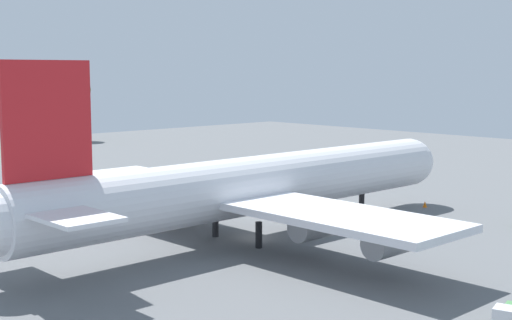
{
  "coord_description": "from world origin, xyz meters",
  "views": [
    {
      "loc": [
        -52.64,
        -55.65,
        18.14
      ],
      "look_at": [
        0.0,
        0.0,
        8.53
      ],
      "focal_mm": 50.54,
      "sensor_mm": 36.0,
      "label": 1
    }
  ],
  "objects": [
    {
      "name": "safety_cone_nose",
      "position": [
        28.32,
        -2.73,
        0.42
      ],
      "size": [
        0.58,
        0.58,
        0.83
      ],
      "primitive_type": "cone",
      "color": "orange",
      "rests_on": "ground_plane"
    },
    {
      "name": "cargo_airplane",
      "position": [
        -0.23,
        0.0,
        5.73
      ],
      "size": [
        62.94,
        51.34,
        18.96
      ],
      "color": "silver",
      "rests_on": "ground_plane"
    },
    {
      "name": "ground_plane",
      "position": [
        0.0,
        0.0,
        0.0
      ],
      "size": [
        251.76,
        251.76,
        0.0
      ],
      "primitive_type": "plane",
      "color": "slate"
    }
  ]
}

